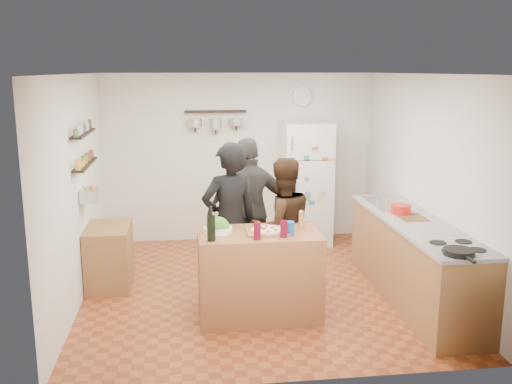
{
  "coord_description": "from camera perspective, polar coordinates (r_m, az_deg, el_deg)",
  "views": [
    {
      "loc": [
        -0.82,
        -6.34,
        2.55
      ],
      "look_at": [
        0.0,
        0.1,
        1.15
      ],
      "focal_mm": 40.0,
      "sensor_mm": 36.0,
      "label": 1
    }
  ],
  "objects": [
    {
      "name": "skillet",
      "position": [
        5.44,
        19.62,
        -5.68
      ],
      "size": [
        0.28,
        0.28,
        0.05
      ],
      "primitive_type": "cylinder",
      "color": "black",
      "rests_on": "stove_top"
    },
    {
      "name": "room_shell",
      "position": [
        6.9,
        -0.3,
        1.31
      ],
      "size": [
        4.2,
        4.2,
        4.2
      ],
      "color": "brown",
      "rests_on": "ground"
    },
    {
      "name": "produce_basket",
      "position": [
        6.77,
        -16.27,
        -0.25
      ],
      "size": [
        0.18,
        0.35,
        0.14
      ],
      "primitive_type": "cube",
      "color": "silver",
      "rests_on": "left_wall"
    },
    {
      "name": "counter_run",
      "position": [
        6.65,
        15.53,
        -6.69
      ],
      "size": [
        0.63,
        2.63,
        0.9
      ],
      "primitive_type": "cube",
      "color": "#9E7042",
      "rests_on": "floor"
    },
    {
      "name": "wine_glass_far",
      "position": [
        5.68,
        2.78,
        -3.71
      ],
      "size": [
        0.07,
        0.07,
        0.17
      ],
      "primitive_type": "cylinder",
      "color": "#5C071C",
      "rests_on": "prep_island"
    },
    {
      "name": "prep_island",
      "position": [
        6.01,
        0.3,
        -8.23
      ],
      "size": [
        1.25,
        0.72,
        0.91
      ],
      "primitive_type": "cube",
      "color": "brown",
      "rests_on": "floor"
    },
    {
      "name": "sink",
      "position": [
        7.29,
        13.18,
        -1.12
      ],
      "size": [
        0.5,
        0.8,
        0.03
      ],
      "primitive_type": "cube",
      "color": "silver",
      "rests_on": "counter_run"
    },
    {
      "name": "person_center",
      "position": [
        6.43,
        2.59,
        -3.62
      ],
      "size": [
        0.91,
        0.78,
        1.6
      ],
      "primitive_type": "imported",
      "rotation": [
        0.0,
        0.0,
        3.4
      ],
      "color": "black",
      "rests_on": "floor"
    },
    {
      "name": "pepper_mill",
      "position": [
        5.96,
        4.54,
        -3.0
      ],
      "size": [
        0.05,
        0.05,
        0.16
      ],
      "primitive_type": "cylinder",
      "color": "#AB8447",
      "rests_on": "prep_island"
    },
    {
      "name": "pizza",
      "position": [
        5.85,
        1.11,
        -3.81
      ],
      "size": [
        0.34,
        0.34,
        0.02
      ],
      "primitive_type": "cylinder",
      "color": "beige",
      "rests_on": "pizza_board"
    },
    {
      "name": "fridge",
      "position": [
        8.44,
        4.98,
        0.85
      ],
      "size": [
        0.7,
        0.68,
        1.8
      ],
      "primitive_type": "cube",
      "color": "white",
      "rests_on": "floor"
    },
    {
      "name": "side_table",
      "position": [
        7.07,
        -14.45,
        -6.21
      ],
      "size": [
        0.5,
        0.8,
        0.73
      ],
      "primitive_type": "cube",
      "color": "olive",
      "rests_on": "floor"
    },
    {
      "name": "spice_shelf_upper",
      "position": [
        6.67,
        -16.89,
        5.63
      ],
      "size": [
        0.12,
        1.0,
        0.02
      ],
      "primitive_type": "cube",
      "color": "black",
      "rests_on": "left_wall"
    },
    {
      "name": "pizza_board",
      "position": [
        5.85,
        1.11,
        -3.99
      ],
      "size": [
        0.42,
        0.34,
        0.02
      ],
      "primitive_type": "cube",
      "color": "#985937",
      "rests_on": "prep_island"
    },
    {
      "name": "salad_bowl",
      "position": [
        5.87,
        -3.83,
        -3.79
      ],
      "size": [
        0.3,
        0.3,
        0.06
      ],
      "primitive_type": "cylinder",
      "color": "white",
      "rests_on": "prep_island"
    },
    {
      "name": "person_back",
      "position": [
        6.89,
        -0.65,
        -1.84
      ],
      "size": [
        1.08,
        0.56,
        1.77
      ],
      "primitive_type": "imported",
      "rotation": [
        0.0,
        0.0,
        3.27
      ],
      "color": "#2D2B28",
      "rests_on": "floor"
    },
    {
      "name": "red_bowl",
      "position": [
        6.8,
        14.27,
        -1.66
      ],
      "size": [
        0.23,
        0.23,
        0.1
      ],
      "primitive_type": "cylinder",
      "color": "red",
      "rests_on": "counter_run"
    },
    {
      "name": "wall_clock",
      "position": [
        8.61,
        4.67,
        9.47
      ],
      "size": [
        0.3,
        0.03,
        0.3
      ],
      "primitive_type": "cylinder",
      "rotation": [
        1.57,
        0.0,
        0.0
      ],
      "color": "silver",
      "rests_on": "back_wall"
    },
    {
      "name": "person_left",
      "position": [
        6.31,
        -2.64,
        -3.05
      ],
      "size": [
        0.76,
        0.62,
        1.79
      ],
      "primitive_type": "imported",
      "rotation": [
        0.0,
        0.0,
        3.48
      ],
      "color": "black",
      "rests_on": "floor"
    },
    {
      "name": "wine_bottle",
      "position": [
        5.58,
        -4.5,
        -3.62
      ],
      "size": [
        0.08,
        0.08,
        0.25
      ],
      "primitive_type": "cylinder",
      "color": "black",
      "rests_on": "prep_island"
    },
    {
      "name": "pot_rack",
      "position": [
        8.37,
        -4.07,
        8.03
      ],
      "size": [
        0.9,
        0.04,
        0.04
      ],
      "primitive_type": "cube",
      "color": "black",
      "rests_on": "back_wall"
    },
    {
      "name": "cutting_board",
      "position": [
        6.64,
        15.31,
        -2.57
      ],
      "size": [
        0.3,
        0.4,
        0.02
      ],
      "primitive_type": "cube",
      "color": "brown",
      "rests_on": "counter_run"
    },
    {
      "name": "wine_glass_near",
      "position": [
        5.61,
        0.13,
        -3.92
      ],
      "size": [
        0.07,
        0.07,
        0.17
      ],
      "primitive_type": "cylinder",
      "color": "#57071C",
      "rests_on": "prep_island"
    },
    {
      "name": "salt_canister",
      "position": [
        5.78,
        3.42,
        -3.63
      ],
      "size": [
        0.08,
        0.08,
        0.14
      ],
      "primitive_type": "cylinder",
      "color": "#1C4A9C",
      "rests_on": "prep_island"
    },
    {
      "name": "stove_top",
      "position": [
        5.7,
        19.46,
        -5.27
      ],
      "size": [
        0.6,
        0.62,
        0.02
      ],
      "primitive_type": "cube",
      "color": "white",
      "rests_on": "counter_run"
    },
    {
      "name": "spice_shelf_lower",
      "position": [
        6.71,
        -16.7,
        2.66
      ],
      "size": [
        0.12,
        1.0,
        0.02
      ],
      "primitive_type": "cube",
      "color": "black",
      "rests_on": "left_wall"
    }
  ]
}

